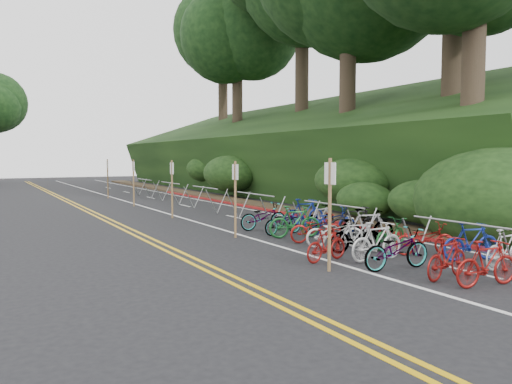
{
  "coord_description": "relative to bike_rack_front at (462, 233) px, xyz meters",
  "views": [
    {
      "loc": [
        -6.72,
        -9.41,
        2.63
      ],
      "look_at": [
        2.58,
        7.14,
        1.3
      ],
      "focal_mm": 35.0,
      "sensor_mm": 36.0,
      "label": 1
    }
  ],
  "objects": [
    {
      "name": "embankment",
      "position": [
        9.5,
        20.49,
        1.77
      ],
      "size": [
        14.3,
        48.14,
        9.11
      ],
      "color": "black",
      "rests_on": "ground"
    },
    {
      "name": "ground",
      "position": [
        -3.46,
        1.46,
        -0.8
      ],
      "size": [
        120.0,
        120.0,
        0.0
      ],
      "primitive_type": "plane",
      "color": "black",
      "rests_on": "ground"
    },
    {
      "name": "bike_racks_rest",
      "position": [
        -0.46,
        14.46,
        0.06
      ],
      "size": [
        1.14,
        23.0,
        1.17
      ],
      "color": "gray",
      "rests_on": "ground"
    },
    {
      "name": "signpost_near",
      "position": [
        -3.16,
        1.11,
        0.69
      ],
      "size": [
        0.08,
        0.4,
        2.61
      ],
      "color": "brown",
      "rests_on": "ground"
    },
    {
      "name": "signposts_rest",
      "position": [
        -2.86,
        15.46,
        0.63
      ],
      "size": [
        0.08,
        18.4,
        2.5
      ],
      "color": "brown",
      "rests_on": "ground"
    },
    {
      "name": "bike_front",
      "position": [
        -2.55,
        2.01,
        -0.37
      ],
      "size": [
        0.66,
        1.47,
        0.86
      ],
      "primitive_type": "imported",
      "rotation": [
        0.0,
        0.0,
        1.76
      ],
      "color": "maroon",
      "rests_on": "ground"
    },
    {
      "name": "bike_rack_front",
      "position": [
        0.0,
        0.0,
        0.0
      ],
      "size": [
        1.09,
        3.05,
        1.07
      ],
      "color": "gray",
      "rests_on": "ground"
    },
    {
      "name": "road_markings",
      "position": [
        -2.83,
        11.55,
        -0.79
      ],
      "size": [
        7.47,
        80.0,
        0.01
      ],
      "color": "gold",
      "rests_on": "ground"
    },
    {
      "name": "red_curb",
      "position": [
        2.24,
        13.46,
        -0.75
      ],
      "size": [
        0.25,
        28.0,
        0.1
      ],
      "primitive_type": "cube",
      "color": "maroon",
      "rests_on": "ground"
    },
    {
      "name": "bike_valet",
      "position": [
        -0.44,
        3.21,
        -0.31
      ],
      "size": [
        3.21,
        10.87,
        1.08
      ],
      "color": "maroon",
      "rests_on": "ground"
    },
    {
      "name": "tree_cluster",
      "position": [
        6.3,
        23.49,
        12.11
      ],
      "size": [
        33.78,
        55.15,
        20.78
      ],
      "color": "#2D2319",
      "rests_on": "ground"
    }
  ]
}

